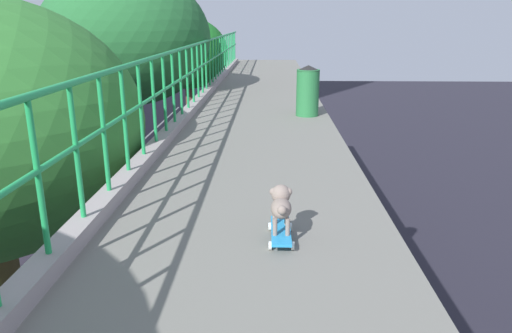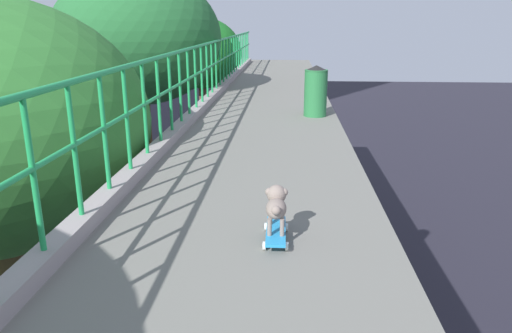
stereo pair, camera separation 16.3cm
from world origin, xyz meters
TOP-DOWN VIEW (x-y plane):
  - city_bus at (-8.93, 18.19)m, footprint 2.55×10.54m
  - roadside_tree_far at (-2.33, 9.87)m, footprint 4.22×4.22m
  - roadside_tree_farthest at (-2.63, 20.62)m, footprint 3.78×3.78m
  - toy_skateboard at (1.40, 1.22)m, footprint 0.20×0.56m
  - small_dog at (1.40, 1.26)m, footprint 0.19×0.42m
  - litter_bin at (1.99, 6.56)m, footprint 0.43×0.43m

SIDE VIEW (x-z plane):
  - city_bus at x=-8.93m, z-range 0.22..3.58m
  - toy_skateboard at x=1.40m, z-range 5.77..5.86m
  - roadside_tree_farthest at x=-2.63m, z-range 2.10..9.73m
  - small_dog at x=1.40m, z-range 5.87..6.21m
  - litter_bin at x=1.99m, z-range 5.75..6.69m
  - roadside_tree_far at x=-2.33m, z-range 2.62..11.30m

